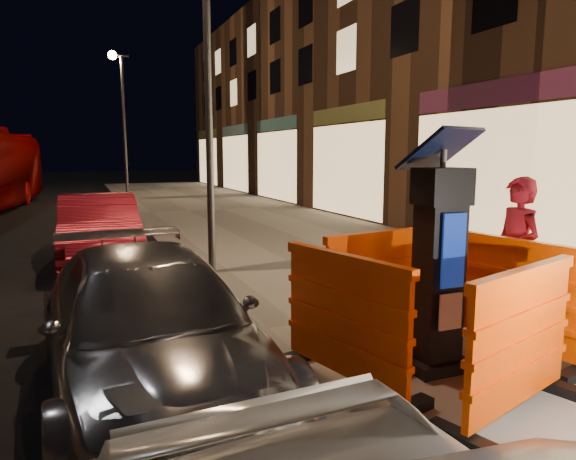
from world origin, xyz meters
name	(u,v)px	position (x,y,z in m)	size (l,w,h in m)	color
ground_plane	(256,343)	(0.00, 0.00, 0.00)	(120.00, 120.00, 0.00)	black
sidewalk	(467,306)	(3.00, 0.00, 0.07)	(6.00, 60.00, 0.15)	gray
kerb	(256,336)	(0.00, 0.00, 0.07)	(0.30, 60.00, 0.15)	slate
parking_kiosk	(439,259)	(1.18, -1.61, 1.18)	(0.65, 0.65, 2.05)	black
barrier_front	(520,344)	(1.18, -2.56, 0.72)	(1.47, 0.61, 1.15)	#FE4400
barrier_back	(380,284)	(1.18, -0.66, 0.72)	(1.47, 0.61, 1.15)	#FE4400
barrier_kerbside	(344,321)	(0.23, -1.61, 0.72)	(1.47, 0.61, 1.15)	#FE4400
barrier_bldgside	(516,297)	(2.13, -1.61, 0.72)	(1.47, 0.61, 1.15)	#FE4400
car_silver	(152,391)	(-1.25, -0.78, 0.00)	(1.72, 4.24, 1.23)	#A6A6AA
car_red	(101,263)	(-1.42, 5.18, 0.00)	(1.40, 4.02, 1.32)	maroon
man	(516,254)	(2.67, -1.07, 1.01)	(0.63, 0.41, 1.71)	maroon
street_lamp_mid	(208,87)	(0.25, 3.00, 3.15)	(0.12, 0.12, 6.00)	#3F3F44
street_lamp_far	(124,129)	(0.25, 18.00, 3.15)	(0.12, 0.12, 6.00)	#3F3F44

